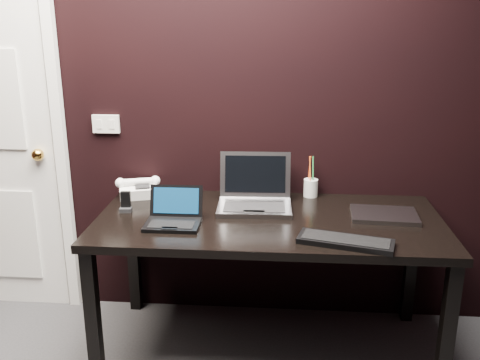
# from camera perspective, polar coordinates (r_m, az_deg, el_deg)

# --- Properties ---
(wall_back) EXTENTS (4.00, 0.00, 4.00)m
(wall_back) POSITION_cam_1_polar(r_m,az_deg,el_deg) (2.91, -2.48, 9.33)
(wall_back) COLOR black
(wall_back) RESTS_ON ground
(wall_switch) EXTENTS (0.15, 0.02, 0.10)m
(wall_switch) POSITION_cam_1_polar(r_m,az_deg,el_deg) (3.07, -14.11, 5.82)
(wall_switch) COLOR silver
(wall_switch) RESTS_ON wall_back
(desk) EXTENTS (1.70, 0.80, 0.74)m
(desk) POSITION_cam_1_polar(r_m,az_deg,el_deg) (2.67, 3.08, -5.62)
(desk) COLOR black
(desk) RESTS_ON ground
(netbook) EXTENTS (0.26, 0.23, 0.16)m
(netbook) POSITION_cam_1_polar(r_m,az_deg,el_deg) (2.57, -7.11, -3.99)
(netbook) COLOR black
(netbook) RESTS_ON desk
(silver_laptop) EXTENTS (0.39, 0.35, 0.26)m
(silver_laptop) POSITION_cam_1_polar(r_m,az_deg,el_deg) (2.77, 1.57, -1.93)
(silver_laptop) COLOR gray
(silver_laptop) RESTS_ON desk
(ext_keyboard) EXTENTS (0.43, 0.24, 0.03)m
(ext_keyboard) POSITION_cam_1_polar(r_m,az_deg,el_deg) (2.39, 11.19, -6.42)
(ext_keyboard) COLOR black
(ext_keyboard) RESTS_ON desk
(closed_laptop) EXTENTS (0.33, 0.25, 0.02)m
(closed_laptop) POSITION_cam_1_polar(r_m,az_deg,el_deg) (2.74, 15.12, -3.62)
(closed_laptop) COLOR gray
(closed_laptop) RESTS_ON desk
(desk_phone) EXTENTS (0.25, 0.23, 0.12)m
(desk_phone) POSITION_cam_1_polar(r_m,az_deg,el_deg) (3.00, -10.80, -0.86)
(desk_phone) COLOR white
(desk_phone) RESTS_ON desk
(mobile_phone) EXTENTS (0.06, 0.05, 0.10)m
(mobile_phone) POSITION_cam_1_polar(r_m,az_deg,el_deg) (2.78, -12.08, -2.51)
(mobile_phone) COLOR black
(mobile_phone) RESTS_ON desk
(pen_cup) EXTENTS (0.09, 0.09, 0.23)m
(pen_cup) POSITION_cam_1_polar(r_m,az_deg,el_deg) (2.96, 7.55, -0.75)
(pen_cup) COLOR silver
(pen_cup) RESTS_ON desk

